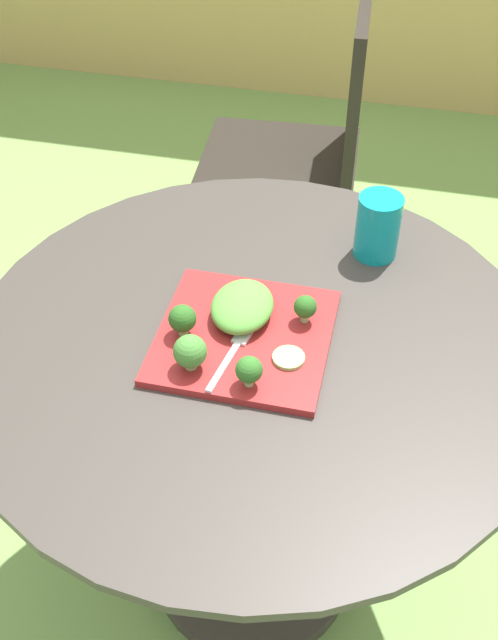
{
  "coord_description": "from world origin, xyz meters",
  "views": [
    {
      "loc": [
        0.19,
        -0.87,
        1.6
      ],
      "look_at": [
        -0.01,
        -0.01,
        0.77
      ],
      "focal_mm": 42.87,
      "sensor_mm": 36.0,
      "label": 1
    }
  ],
  "objects_px": {
    "fork": "(233,351)",
    "patio_chair": "(312,138)",
    "salad_plate": "(244,337)",
    "drinking_glass": "(377,229)"
  },
  "relations": [
    {
      "from": "fork",
      "to": "patio_chair",
      "type": "bearing_deg",
      "value": 92.29
    },
    {
      "from": "patio_chair",
      "to": "drinking_glass",
      "type": "relative_size",
      "value": 7.52
    },
    {
      "from": "drinking_glass",
      "to": "fork",
      "type": "height_order",
      "value": "drinking_glass"
    },
    {
      "from": "salad_plate",
      "to": "fork",
      "type": "height_order",
      "value": "fork"
    },
    {
      "from": "patio_chair",
      "to": "salad_plate",
      "type": "bearing_deg",
      "value": -87.23
    },
    {
      "from": "patio_chair",
      "to": "salad_plate",
      "type": "distance_m",
      "value": 1.04
    },
    {
      "from": "patio_chair",
      "to": "fork",
      "type": "bearing_deg",
      "value": -87.71
    },
    {
      "from": "patio_chair",
      "to": "drinking_glass",
      "type": "xyz_separation_m",
      "value": [
        0.23,
        -0.74,
        0.26
      ]
    },
    {
      "from": "patio_chair",
      "to": "salad_plate",
      "type": "height_order",
      "value": "patio_chair"
    },
    {
      "from": "patio_chair",
      "to": "fork",
      "type": "distance_m",
      "value": 1.08
    }
  ]
}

